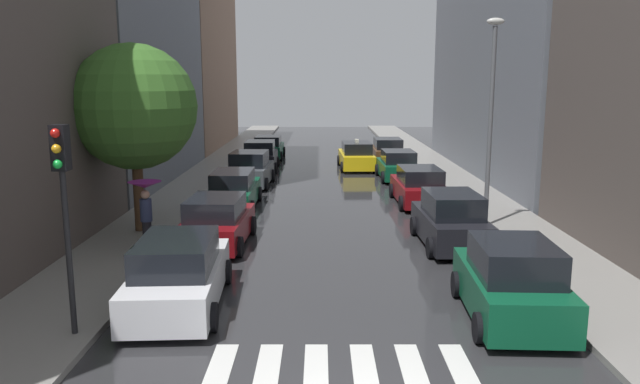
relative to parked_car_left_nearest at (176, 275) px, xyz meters
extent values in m
cube|color=#2B2B2E|center=(3.70, 18.59, -0.82)|extent=(28.00, 72.00, 0.04)
cube|color=gray|center=(-2.80, 18.59, -0.72)|extent=(3.00, 72.00, 0.15)
cube|color=gray|center=(10.20, 18.59, -0.72)|extent=(3.00, 72.00, 0.15)
cube|color=silver|center=(1.45, -3.21, -0.79)|extent=(0.45, 2.20, 0.01)
cube|color=silver|center=(2.35, -3.21, -0.79)|extent=(0.45, 2.20, 0.01)
cube|color=silver|center=(3.25, -3.21, -0.79)|extent=(0.45, 2.20, 0.01)
cube|color=silver|center=(4.15, -3.21, -0.79)|extent=(0.45, 2.20, 0.01)
cube|color=silver|center=(5.05, -3.21, -0.79)|extent=(0.45, 2.20, 0.01)
cube|color=silver|center=(5.95, -3.21, -0.79)|extent=(0.45, 2.20, 0.01)
cube|color=#8C6B56|center=(-7.30, 34.53, 7.23)|extent=(6.00, 16.45, 16.05)
cube|color=silver|center=(0.00, 0.06, -0.20)|extent=(2.12, 4.76, 0.84)
cube|color=black|center=(0.01, -0.17, 0.57)|extent=(1.79, 2.65, 0.69)
cylinder|color=black|center=(-1.02, 1.56, -0.48)|extent=(0.25, 0.65, 0.64)
cylinder|color=black|center=(0.87, 1.65, -0.48)|extent=(0.25, 0.65, 0.64)
cylinder|color=black|center=(-0.87, -1.52, -0.48)|extent=(0.25, 0.65, 0.64)
cylinder|color=black|center=(1.02, -1.43, -0.48)|extent=(0.25, 0.65, 0.64)
cube|color=maroon|center=(0.00, 5.45, -0.23)|extent=(2.01, 4.23, 0.79)
cube|color=black|center=(-0.01, 5.24, 0.49)|extent=(1.72, 2.35, 0.65)
cylinder|color=black|center=(-0.88, 6.86, -0.48)|extent=(0.24, 0.65, 0.64)
cylinder|color=black|center=(0.97, 6.79, -0.48)|extent=(0.24, 0.65, 0.64)
cylinder|color=black|center=(-0.98, 4.11, -0.48)|extent=(0.24, 0.65, 0.64)
cylinder|color=black|center=(0.87, 4.04, -0.48)|extent=(0.24, 0.65, 0.64)
cube|color=#0C4C2D|center=(-0.26, 11.09, -0.23)|extent=(1.77, 4.64, 0.79)
cube|color=black|center=(-0.26, 10.86, 0.49)|extent=(1.56, 2.55, 0.64)
cylinder|color=black|center=(-1.14, 12.62, -0.48)|extent=(0.22, 0.64, 0.64)
cylinder|color=black|center=(0.63, 12.62, -0.48)|extent=(0.22, 0.64, 0.64)
cylinder|color=black|center=(-1.14, 9.56, -0.48)|extent=(0.22, 0.64, 0.64)
cylinder|color=black|center=(0.62, 9.56, -0.48)|extent=(0.22, 0.64, 0.64)
cube|color=#474C51|center=(-0.20, 16.50, -0.19)|extent=(2.12, 4.09, 0.87)
cube|color=black|center=(-0.21, 16.31, 0.60)|extent=(1.80, 2.28, 0.71)
cylinder|color=black|center=(-1.09, 17.87, -0.48)|extent=(0.25, 0.65, 0.64)
cylinder|color=black|center=(0.83, 17.78, -0.48)|extent=(0.25, 0.65, 0.64)
cylinder|color=black|center=(-1.22, 15.23, -0.48)|extent=(0.25, 0.65, 0.64)
cylinder|color=black|center=(0.70, 15.14, -0.48)|extent=(0.25, 0.65, 0.64)
cube|color=black|center=(-0.20, 21.84, -0.19)|extent=(1.94, 4.05, 0.87)
cube|color=black|center=(-0.20, 21.64, 0.60)|extent=(1.69, 2.24, 0.71)
cylinder|color=black|center=(-1.16, 23.15, -0.48)|extent=(0.23, 0.64, 0.64)
cylinder|color=black|center=(0.71, 23.18, -0.48)|extent=(0.23, 0.64, 0.64)
cylinder|color=black|center=(-1.11, 20.50, -0.48)|extent=(0.23, 0.64, 0.64)
cylinder|color=black|center=(0.76, 20.53, -0.48)|extent=(0.23, 0.64, 0.64)
cube|color=#0C4C2D|center=(-0.17, 27.24, -0.25)|extent=(1.88, 4.12, 0.75)
cube|color=black|center=(-0.17, 27.04, 0.44)|extent=(1.65, 2.27, 0.62)
cylinder|color=black|center=(-1.08, 28.61, -0.48)|extent=(0.23, 0.64, 0.64)
cylinder|color=black|center=(0.77, 28.59, -0.48)|extent=(0.23, 0.64, 0.64)
cylinder|color=black|center=(-1.11, 25.90, -0.48)|extent=(0.23, 0.64, 0.64)
cylinder|color=black|center=(0.75, 25.88, -0.48)|extent=(0.23, 0.64, 0.64)
cube|color=#0C4C2D|center=(7.59, -0.71, -0.17)|extent=(2.06, 4.12, 0.90)
cube|color=black|center=(7.58, -0.91, 0.65)|extent=(1.75, 2.29, 0.74)
cylinder|color=black|center=(6.72, 0.67, -0.48)|extent=(0.25, 0.65, 0.64)
cylinder|color=black|center=(8.59, 0.58, -0.48)|extent=(0.25, 0.65, 0.64)
cylinder|color=black|center=(6.60, -1.99, -0.48)|extent=(0.25, 0.65, 0.64)
cylinder|color=black|center=(8.46, -2.08, -0.48)|extent=(0.25, 0.65, 0.64)
cube|color=black|center=(7.53, 5.35, -0.18)|extent=(1.91, 4.21, 0.88)
cube|color=black|center=(7.53, 5.14, 0.62)|extent=(1.64, 2.33, 0.72)
cylinder|color=black|center=(6.59, 6.70, -0.48)|extent=(0.24, 0.65, 0.64)
cylinder|color=black|center=(8.38, 6.75, -0.48)|extent=(0.24, 0.65, 0.64)
cylinder|color=black|center=(6.67, 3.95, -0.48)|extent=(0.24, 0.65, 0.64)
cylinder|color=black|center=(8.46, 4.00, -0.48)|extent=(0.24, 0.65, 0.64)
cube|color=maroon|center=(7.58, 12.03, -0.23)|extent=(1.97, 4.42, 0.79)
cube|color=black|center=(7.59, 11.81, 0.48)|extent=(1.70, 2.45, 0.64)
cylinder|color=black|center=(6.62, 13.45, -0.48)|extent=(0.23, 0.64, 0.64)
cylinder|color=black|center=(8.49, 13.49, -0.48)|extent=(0.23, 0.64, 0.64)
cylinder|color=black|center=(6.68, 10.56, -0.48)|extent=(0.23, 0.64, 0.64)
cylinder|color=black|center=(8.55, 10.60, -0.48)|extent=(0.23, 0.64, 0.64)
cube|color=#0C4C2D|center=(7.49, 18.49, -0.24)|extent=(1.94, 4.08, 0.77)
cube|color=black|center=(7.50, 18.29, 0.46)|extent=(1.67, 2.26, 0.63)
cylinder|color=black|center=(6.54, 19.80, -0.48)|extent=(0.24, 0.65, 0.64)
cylinder|color=black|center=(8.38, 19.85, -0.48)|extent=(0.24, 0.65, 0.64)
cylinder|color=black|center=(6.60, 17.14, -0.48)|extent=(0.24, 0.65, 0.64)
cylinder|color=black|center=(8.45, 17.18, -0.48)|extent=(0.24, 0.65, 0.64)
cube|color=brown|center=(7.68, 25.20, -0.24)|extent=(1.92, 4.28, 0.77)
cube|color=black|center=(7.68, 24.98, 0.46)|extent=(1.68, 2.36, 0.63)
cylinder|color=black|center=(6.72, 26.59, -0.48)|extent=(0.23, 0.64, 0.64)
cylinder|color=black|center=(8.60, 26.61, -0.48)|extent=(0.23, 0.64, 0.64)
cylinder|color=black|center=(6.75, 23.78, -0.48)|extent=(0.23, 0.64, 0.64)
cylinder|color=black|center=(8.63, 23.80, -0.48)|extent=(0.23, 0.64, 0.64)
cube|color=yellow|center=(5.50, 22.36, -0.22)|extent=(2.01, 4.54, 0.80)
cube|color=black|center=(5.51, 22.13, 0.50)|extent=(1.71, 2.52, 0.65)
cube|color=#F2EDCC|center=(5.51, 22.13, 0.92)|extent=(0.21, 0.37, 0.18)
cylinder|color=black|center=(4.52, 23.80, -0.48)|extent=(0.24, 0.65, 0.64)
cylinder|color=black|center=(6.37, 23.87, -0.48)|extent=(0.24, 0.65, 0.64)
cylinder|color=black|center=(4.63, 20.84, -0.48)|extent=(0.24, 0.65, 0.64)
cylinder|color=black|center=(6.48, 20.91, -0.48)|extent=(0.24, 0.65, 0.64)
cylinder|color=black|center=(-2.00, 4.45, -0.21)|extent=(0.28, 0.28, 0.88)
cylinder|color=navy|center=(-2.00, 4.45, 0.58)|extent=(0.36, 0.36, 0.69)
sphere|color=tan|center=(-2.00, 4.45, 1.06)|extent=(0.27, 0.27, 0.27)
cone|color=#8C1E8C|center=(-2.00, 4.45, 1.36)|extent=(1.01, 1.01, 0.20)
cylinder|color=#333338|center=(-2.00, 4.45, 0.97)|extent=(0.02, 0.02, 0.78)
cylinder|color=#513823|center=(-2.91, 6.81, 0.58)|extent=(0.36, 0.36, 2.46)
sphere|color=#376826|center=(-2.91, 6.81, 3.60)|extent=(4.22, 4.22, 4.22)
cylinder|color=black|center=(-1.75, -1.86, 1.05)|extent=(0.12, 0.12, 3.40)
cube|color=black|center=(-1.75, -1.86, 3.20)|extent=(0.30, 0.30, 0.90)
sphere|color=red|center=(-1.75, -2.04, 3.50)|extent=(0.18, 0.18, 0.18)
sphere|color=#F2A519|center=(-1.75, -2.04, 3.20)|extent=(0.18, 0.18, 0.18)
sphere|color=green|center=(-1.75, -2.04, 2.90)|extent=(0.18, 0.18, 0.18)
cylinder|color=#595B60|center=(9.25, 7.49, 2.82)|extent=(0.16, 0.16, 6.93)
ellipsoid|color=beige|center=(9.25, 7.49, 6.43)|extent=(0.60, 0.28, 0.24)
camera|label=1|loc=(3.33, -13.60, 4.52)|focal=33.96mm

